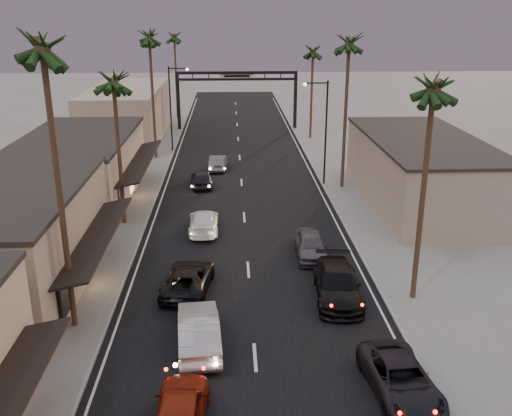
{
  "coord_description": "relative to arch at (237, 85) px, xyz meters",
  "views": [
    {
      "loc": [
        -0.95,
        -2.58,
        14.54
      ],
      "look_at": [
        0.64,
        31.9,
        2.5
      ],
      "focal_mm": 40.0,
      "sensor_mm": 36.0,
      "label": 1
    }
  ],
  "objects": [
    {
      "name": "ground",
      "position": [
        0.0,
        -30.0,
        -5.53
      ],
      "size": [
        200.0,
        200.0,
        0.0
      ],
      "primitive_type": "plane",
      "color": "slate",
      "rests_on": "ground"
    },
    {
      "name": "road",
      "position": [
        0.0,
        -25.0,
        -5.53
      ],
      "size": [
        14.0,
        120.0,
        0.02
      ],
      "primitive_type": "cube",
      "color": "black",
      "rests_on": "ground"
    },
    {
      "name": "sidewalk_left",
      "position": [
        -9.5,
        -18.0,
        -5.47
      ],
      "size": [
        5.0,
        92.0,
        0.12
      ],
      "primitive_type": "cube",
      "color": "slate",
      "rests_on": "ground"
    },
    {
      "name": "sidewalk_right",
      "position": [
        9.5,
        -18.0,
        -5.47
      ],
      "size": [
        5.0,
        92.0,
        0.12
      ],
      "primitive_type": "cube",
      "color": "slate",
      "rests_on": "ground"
    },
    {
      "name": "storefront_mid",
      "position": [
        -13.0,
        -44.0,
        -2.78
      ],
      "size": [
        8.0,
        14.0,
        5.5
      ],
      "primitive_type": "cube",
      "color": "gray",
      "rests_on": "ground"
    },
    {
      "name": "storefront_far",
      "position": [
        -13.0,
        -28.0,
        -3.03
      ],
      "size": [
        8.0,
        16.0,
        5.0
      ],
      "primitive_type": "cube",
      "color": "#BDA990",
      "rests_on": "ground"
    },
    {
      "name": "storefront_dist",
      "position": [
        -13.0,
        -5.0,
        -2.53
      ],
      "size": [
        8.0,
        20.0,
        6.0
      ],
      "primitive_type": "cube",
      "color": "gray",
      "rests_on": "ground"
    },
    {
      "name": "building_right",
      "position": [
        14.0,
        -30.0,
        -3.03
      ],
      "size": [
        8.0,
        18.0,
        5.0
      ],
      "primitive_type": "cube",
      "color": "gray",
      "rests_on": "ground"
    },
    {
      "name": "arch",
      "position": [
        0.0,
        0.0,
        0.0
      ],
      "size": [
        15.2,
        0.4,
        7.27
      ],
      "color": "black",
      "rests_on": "ground"
    },
    {
      "name": "streetlight_right",
      "position": [
        6.92,
        -25.0,
        -0.2
      ],
      "size": [
        2.13,
        0.3,
        9.0
      ],
      "color": "black",
      "rests_on": "ground"
    },
    {
      "name": "streetlight_left",
      "position": [
        -6.92,
        -12.0,
        -0.2
      ],
      "size": [
        2.13,
        0.3,
        9.0
      ],
      "color": "black",
      "rests_on": "ground"
    },
    {
      "name": "palm_lb",
      "position": [
        -8.6,
        -48.0,
        7.85
      ],
      "size": [
        3.2,
        3.2,
        15.2
      ],
      "color": "#38281C",
      "rests_on": "ground"
    },
    {
      "name": "palm_lc",
      "position": [
        -8.6,
        -34.0,
        4.94
      ],
      "size": [
        3.2,
        3.2,
        12.2
      ],
      "color": "#38281C",
      "rests_on": "ground"
    },
    {
      "name": "palm_ld",
      "position": [
        -8.6,
        -15.0,
        6.88
      ],
      "size": [
        3.2,
        3.2,
        14.2
      ],
      "color": "#38281C",
      "rests_on": "ground"
    },
    {
      "name": "palm_ra",
      "position": [
        8.6,
        -46.0,
        5.91
      ],
      "size": [
        3.2,
        3.2,
        13.2
      ],
      "color": "#38281C",
      "rests_on": "ground"
    },
    {
      "name": "palm_rb",
      "position": [
        8.6,
        -26.0,
        6.88
      ],
      "size": [
        3.2,
        3.2,
        14.2
      ],
      "color": "#38281C",
      "rests_on": "ground"
    },
    {
      "name": "palm_rc",
      "position": [
        8.6,
        -6.0,
        4.94
      ],
      "size": [
        3.2,
        3.2,
        12.2
      ],
      "color": "#38281C",
      "rests_on": "ground"
    },
    {
      "name": "palm_far",
      "position": [
        -8.3,
        8.0,
        5.91
      ],
      "size": [
        3.2,
        3.2,
        13.2
      ],
      "color": "#38281C",
      "rests_on": "ground"
    },
    {
      "name": "oncoming_red",
      "position": [
        -2.91,
        -55.49,
        -4.72
      ],
      "size": [
        2.12,
        4.87,
        1.64
      ],
      "primitive_type": "imported",
      "rotation": [
        0.0,
        0.0,
        3.1
      ],
      "color": "maroon",
      "rests_on": "ground"
    },
    {
      "name": "oncoming_pickup",
      "position": [
        -3.36,
        -44.49,
        -4.82
      ],
      "size": [
        2.99,
        5.39,
        1.43
      ],
      "primitive_type": "imported",
      "rotation": [
        0.0,
        0.0,
        3.02
      ],
      "color": "black",
      "rests_on": "ground"
    },
    {
      "name": "oncoming_silver",
      "position": [
        -2.51,
        -49.99,
        -4.67
      ],
      "size": [
        2.28,
        5.36,
        1.72
      ],
      "primitive_type": "imported",
      "rotation": [
        0.0,
        0.0,
        3.23
      ],
      "color": "#9C9DA1",
      "rests_on": "ground"
    },
    {
      "name": "oncoming_white",
      "position": [
        -2.86,
        -35.63,
        -4.83
      ],
      "size": [
        2.07,
        4.9,
        1.41
      ],
      "primitive_type": "imported",
      "rotation": [
        0.0,
        0.0,
        3.16
      ],
      "color": "white",
      "rests_on": "ground"
    },
    {
      "name": "oncoming_dgrey",
      "position": [
        -3.47,
        -25.0,
        -4.8
      ],
      "size": [
        2.09,
        4.45,
        1.47
      ],
      "primitive_type": "imported",
      "rotation": [
        0.0,
        0.0,
        3.23
      ],
      "color": "black",
      "rests_on": "ground"
    },
    {
      "name": "oncoming_grey_far",
      "position": [
        -2.17,
        -19.5,
        -4.84
      ],
      "size": [
        1.72,
        4.31,
        1.39
      ],
      "primitive_type": "imported",
      "rotation": [
        0.0,
        0.0,
        3.08
      ],
      "color": "#55565B",
      "rests_on": "ground"
    },
    {
      "name": "curbside_near",
      "position": [
        5.66,
        -53.79,
        -4.83
      ],
      "size": [
        2.78,
        5.26,
        1.41
      ],
      "primitive_type": "imported",
      "rotation": [
        0.0,
        0.0,
        0.09
      ],
      "color": "black",
      "rests_on": "ground"
    },
    {
      "name": "curbside_black",
      "position": [
        4.6,
        -45.72,
        -4.7
      ],
      "size": [
        2.74,
        5.87,
        1.66
      ],
      "primitive_type": "imported",
      "rotation": [
        0.0,
        0.0,
        -0.08
      ],
      "color": "black",
      "rests_on": "ground"
    },
    {
      "name": "curbside_grey",
      "position": [
        3.93,
        -40.22,
        -4.77
      ],
      "size": [
        1.94,
        4.52,
        1.52
      ],
      "primitive_type": "imported",
      "rotation": [
        0.0,
        0.0,
        -0.03
      ],
      "color": "#444348",
      "rests_on": "ground"
    }
  ]
}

